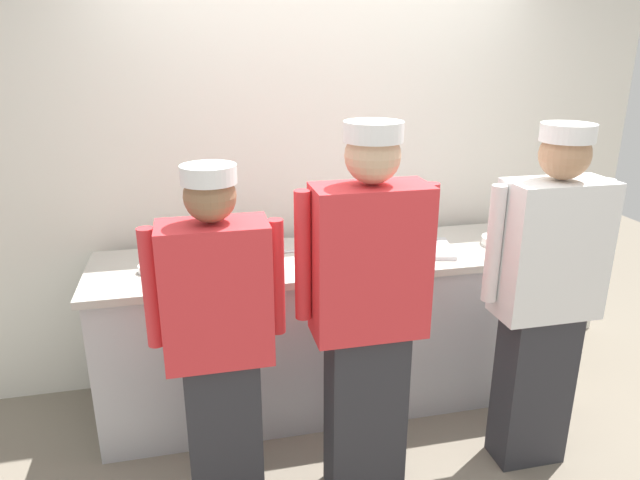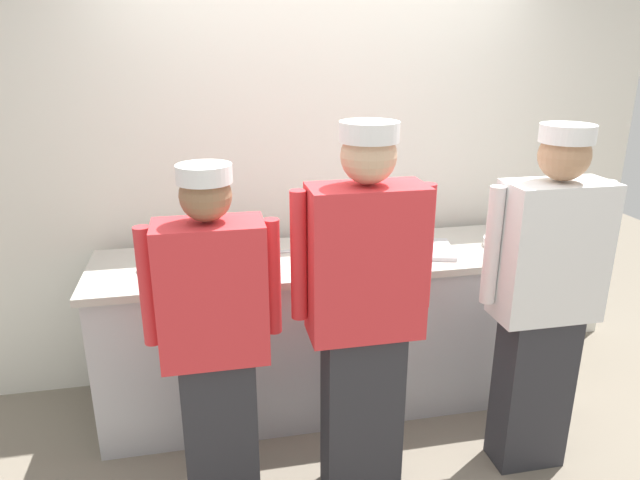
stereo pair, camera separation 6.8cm
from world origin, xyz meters
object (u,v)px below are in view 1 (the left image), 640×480
at_px(plate_stack_front, 501,241).
at_px(sheet_tray, 413,248).
at_px(chef_near_left, 219,339).
at_px(ramekin_yellow_sauce, 148,268).
at_px(chef_far_right, 545,294).
at_px(ramekin_green_sauce, 496,228).
at_px(plate_stack_rear, 330,252).
at_px(ramekin_orange_sauce, 360,237).
at_px(chefs_knife, 274,252).
at_px(mixing_bowl_steel, 246,250).
at_px(ramekin_red_sauce, 309,246).
at_px(chef_center, 368,310).
at_px(squeeze_bottle_primary, 186,252).

distance_m(plate_stack_front, sheet_tray, 0.54).
height_order(chef_near_left, ramekin_yellow_sauce, chef_near_left).
distance_m(chef_far_right, ramekin_green_sauce, 0.95).
xyz_separation_m(plate_stack_rear, ramekin_orange_sauce, (0.25, 0.27, -0.02)).
bearing_deg(sheet_tray, chefs_knife, 170.30).
bearing_deg(plate_stack_front, mixing_bowl_steel, 177.17).
relative_size(ramekin_yellow_sauce, ramekin_green_sauce, 1.13).
bearing_deg(ramekin_red_sauce, sheet_tray, -14.19).
bearing_deg(ramekin_green_sauce, plate_stack_rear, -167.11).
distance_m(ramekin_orange_sauce, chefs_knife, 0.54).
relative_size(chef_far_right, ramekin_yellow_sauce, 16.46).
distance_m(ramekin_yellow_sauce, ramekin_red_sauce, 0.90).
relative_size(chef_center, chefs_knife, 6.41).
distance_m(plate_stack_rear, ramekin_green_sauce, 1.17).
distance_m(plate_stack_front, squeeze_bottle_primary, 1.80).
bearing_deg(plate_stack_rear, ramekin_green_sauce, 12.89).
bearing_deg(chef_center, squeeze_bottle_primary, 136.06).
xyz_separation_m(chef_center, ramekin_red_sauce, (-0.08, 0.86, 0.01)).
bearing_deg(chefs_knife, ramekin_red_sauce, 3.41).
height_order(mixing_bowl_steel, ramekin_yellow_sauce, mixing_bowl_steel).
height_order(chef_center, ramekin_green_sauce, chef_center).
bearing_deg(chef_center, chefs_knife, 108.45).
xyz_separation_m(plate_stack_rear, ramekin_yellow_sauce, (-0.96, 0.04, -0.03)).
relative_size(plate_stack_front, sheet_tray, 0.54).
height_order(mixing_bowl_steel, ramekin_green_sauce, mixing_bowl_steel).
distance_m(chef_center, mixing_bowl_steel, 0.89).
bearing_deg(squeeze_bottle_primary, chef_far_right, -23.42).
distance_m(squeeze_bottle_primary, ramekin_green_sauce, 1.91).
relative_size(plate_stack_front, plate_stack_rear, 1.10).
relative_size(plate_stack_front, chefs_knife, 0.83).
bearing_deg(mixing_bowl_steel, chefs_knife, 26.50).
height_order(mixing_bowl_steel, ramekin_red_sauce, mixing_bowl_steel).
bearing_deg(sheet_tray, ramekin_red_sauce, 165.81).
bearing_deg(ramekin_orange_sauce, ramekin_red_sauce, -166.21).
bearing_deg(ramekin_orange_sauce, plate_stack_front, -17.53).
distance_m(chef_near_left, chef_center, 0.65).
bearing_deg(chef_far_right, squeeze_bottle_primary, 156.58).
bearing_deg(chef_center, plate_stack_rear, 90.19).
bearing_deg(plate_stack_rear, ramekin_red_sauce, 112.12).
distance_m(squeeze_bottle_primary, ramekin_orange_sauce, 1.03).
distance_m(plate_stack_front, chefs_knife, 1.33).
relative_size(mixing_bowl_steel, ramekin_orange_sauce, 3.45).
bearing_deg(plate_stack_rear, chefs_knife, 147.79).
bearing_deg(plate_stack_front, plate_stack_rear, -178.93).
bearing_deg(plate_stack_rear, chef_near_left, -135.74).
xyz_separation_m(sheet_tray, ramekin_green_sauce, (0.64, 0.22, 0.01)).
height_order(plate_stack_rear, chefs_knife, plate_stack_rear).
bearing_deg(ramekin_yellow_sauce, plate_stack_rear, -2.33).
relative_size(chef_near_left, ramekin_green_sauce, 17.38).
xyz_separation_m(chef_far_right, squeeze_bottle_primary, (-1.65, 0.72, 0.09)).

